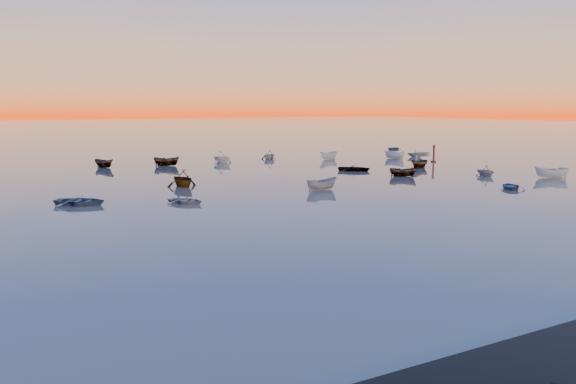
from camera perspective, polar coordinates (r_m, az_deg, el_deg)
ground at (r=120.43m, az=-16.54°, el=3.95°), size 600.00×600.00×0.00m
moored_fleet at (r=75.38m, az=-8.83°, el=1.56°), size 124.00×58.00×1.20m
boat_near_left at (r=54.75m, az=-10.33°, el=-1.15°), size 3.84×3.33×0.91m
boat_near_center at (r=62.59m, az=3.43°, el=0.20°), size 1.72×3.94×1.36m
boat_near_right at (r=79.92m, az=19.40°, el=1.57°), size 3.32×1.62×1.14m
channel_marker at (r=96.91m, az=14.59°, el=3.68°), size 0.87×0.87×3.11m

